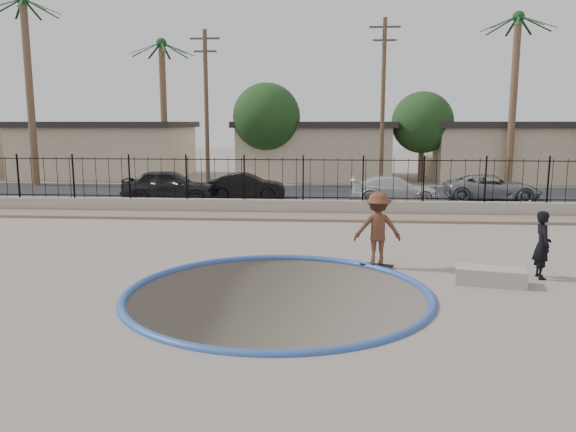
{
  "coord_description": "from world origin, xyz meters",
  "views": [
    {
      "loc": [
        1.17,
        -13.21,
        3.84
      ],
      "look_at": [
        -0.0,
        2.0,
        1.3
      ],
      "focal_mm": 35.0,
      "sensor_mm": 36.0,
      "label": 1
    }
  ],
  "objects_px": {
    "videographer": "(542,245)",
    "car_a": "(170,185)",
    "concrete_ledge": "(490,276)",
    "skater": "(377,232)",
    "skateboard": "(377,265)",
    "car_d": "(492,188)",
    "car_c": "(394,189)",
    "car_b": "(246,186)"
  },
  "relations": [
    {
      "from": "videographer",
      "to": "car_a",
      "type": "height_order",
      "value": "videographer"
    },
    {
      "from": "videographer",
      "to": "concrete_ledge",
      "type": "distance_m",
      "value": 1.67
    },
    {
      "from": "skater",
      "to": "videographer",
      "type": "bearing_deg",
      "value": 167.07
    },
    {
      "from": "skateboard",
      "to": "car_d",
      "type": "xyz_separation_m",
      "value": [
        6.68,
        13.4,
        0.61
      ]
    },
    {
      "from": "car_c",
      "to": "videographer",
      "type": "bearing_deg",
      "value": -169.3
    },
    {
      "from": "car_a",
      "to": "car_c",
      "type": "bearing_deg",
      "value": -90.17
    },
    {
      "from": "videographer",
      "to": "car_a",
      "type": "bearing_deg",
      "value": 48.03
    },
    {
      "from": "car_d",
      "to": "videographer",
      "type": "bearing_deg",
      "value": 172.18
    },
    {
      "from": "concrete_ledge",
      "to": "car_a",
      "type": "xyz_separation_m",
      "value": [
        -11.73,
        13.38,
        0.61
      ]
    },
    {
      "from": "videographer",
      "to": "skateboard",
      "type": "bearing_deg",
      "value": 81.09
    },
    {
      "from": "skater",
      "to": "skateboard",
      "type": "height_order",
      "value": "skater"
    },
    {
      "from": "videographer",
      "to": "skater",
      "type": "bearing_deg",
      "value": 81.09
    },
    {
      "from": "car_a",
      "to": "car_d",
      "type": "height_order",
      "value": "car_a"
    },
    {
      "from": "car_c",
      "to": "car_d",
      "type": "relative_size",
      "value": 0.93
    },
    {
      "from": "car_a",
      "to": "car_b",
      "type": "height_order",
      "value": "car_a"
    },
    {
      "from": "car_d",
      "to": "car_c",
      "type": "bearing_deg",
      "value": 103.81
    },
    {
      "from": "skater",
      "to": "car_d",
      "type": "relative_size",
      "value": 0.42
    },
    {
      "from": "concrete_ledge",
      "to": "car_a",
      "type": "height_order",
      "value": "car_a"
    },
    {
      "from": "car_b",
      "to": "videographer",
      "type": "bearing_deg",
      "value": -148.53
    },
    {
      "from": "car_c",
      "to": "car_d",
      "type": "bearing_deg",
      "value": -77.74
    },
    {
      "from": "videographer",
      "to": "car_b",
      "type": "xyz_separation_m",
      "value": [
        -9.51,
        13.84,
        -0.17
      ]
    },
    {
      "from": "skater",
      "to": "skateboard",
      "type": "xyz_separation_m",
      "value": [
        -0.0,
        -0.0,
        -0.9
      ]
    },
    {
      "from": "car_d",
      "to": "skateboard",
      "type": "bearing_deg",
      "value": 156.42
    },
    {
      "from": "videographer",
      "to": "car_d",
      "type": "distance_m",
      "value": 14.43
    },
    {
      "from": "car_a",
      "to": "car_d",
      "type": "bearing_deg",
      "value": -87.6
    },
    {
      "from": "skater",
      "to": "car_b",
      "type": "height_order",
      "value": "skater"
    },
    {
      "from": "skater",
      "to": "concrete_ledge",
      "type": "height_order",
      "value": "skater"
    },
    {
      "from": "skateboard",
      "to": "car_b",
      "type": "distance_m",
      "value": 14.19
    },
    {
      "from": "skater",
      "to": "skateboard",
      "type": "relative_size",
      "value": 2.08
    },
    {
      "from": "skater",
      "to": "concrete_ledge",
      "type": "relative_size",
      "value": 1.21
    },
    {
      "from": "skater",
      "to": "car_c",
      "type": "distance_m",
      "value": 12.6
    },
    {
      "from": "videographer",
      "to": "concrete_ledge",
      "type": "height_order",
      "value": "videographer"
    },
    {
      "from": "skateboard",
      "to": "videographer",
      "type": "distance_m",
      "value": 4.14
    },
    {
      "from": "skateboard",
      "to": "car_c",
      "type": "height_order",
      "value": "car_c"
    },
    {
      "from": "skater",
      "to": "videographer",
      "type": "xyz_separation_m",
      "value": [
        3.99,
        -0.78,
        -0.11
      ]
    },
    {
      "from": "skater",
      "to": "car_a",
      "type": "relative_size",
      "value": 0.42
    },
    {
      "from": "videographer",
      "to": "car_c",
      "type": "height_order",
      "value": "videographer"
    },
    {
      "from": "skateboard",
      "to": "car_b",
      "type": "xyz_separation_m",
      "value": [
        -5.52,
        13.06,
        0.62
      ]
    },
    {
      "from": "car_b",
      "to": "car_d",
      "type": "relative_size",
      "value": 0.85
    },
    {
      "from": "concrete_ledge",
      "to": "car_b",
      "type": "xyz_separation_m",
      "value": [
        -8.11,
        14.49,
        0.48
      ]
    },
    {
      "from": "car_d",
      "to": "car_a",
      "type": "bearing_deg",
      "value": 98.12
    },
    {
      "from": "videographer",
      "to": "car_b",
      "type": "height_order",
      "value": "videographer"
    }
  ]
}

